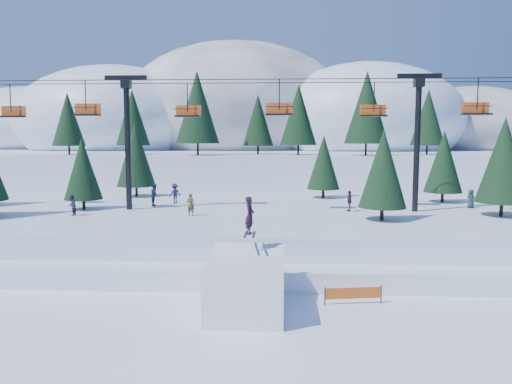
{
  "coord_description": "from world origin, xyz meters",
  "views": [
    {
      "loc": [
        2.76,
        -20.06,
        7.99
      ],
      "look_at": [
        1.49,
        6.0,
        5.2
      ],
      "focal_mm": 35.0,
      "sensor_mm": 36.0,
      "label": 1
    }
  ],
  "objects_px": {
    "jump_kicker": "(246,286)",
    "banner_near": "(353,293)",
    "chairlift": "(260,121)",
    "banner_far": "(443,282)"
  },
  "relations": [
    {
      "from": "banner_near",
      "to": "banner_far",
      "type": "distance_m",
      "value": 5.46
    },
    {
      "from": "jump_kicker",
      "to": "banner_far",
      "type": "distance_m",
      "value": 10.77
    },
    {
      "from": "jump_kicker",
      "to": "banner_near",
      "type": "relative_size",
      "value": 1.85
    },
    {
      "from": "chairlift",
      "to": "banner_near",
      "type": "bearing_deg",
      "value": -70.35
    },
    {
      "from": "jump_kicker",
      "to": "banner_far",
      "type": "relative_size",
      "value": 1.95
    },
    {
      "from": "jump_kicker",
      "to": "chairlift",
      "type": "distance_m",
      "value": 17.79
    },
    {
      "from": "jump_kicker",
      "to": "banner_near",
      "type": "distance_m",
      "value": 5.37
    },
    {
      "from": "chairlift",
      "to": "banner_near",
      "type": "height_order",
      "value": "chairlift"
    },
    {
      "from": "banner_near",
      "to": "banner_far",
      "type": "bearing_deg",
      "value": 23.96
    },
    {
      "from": "chairlift",
      "to": "banner_far",
      "type": "distance_m",
      "value": 18.14
    }
  ]
}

